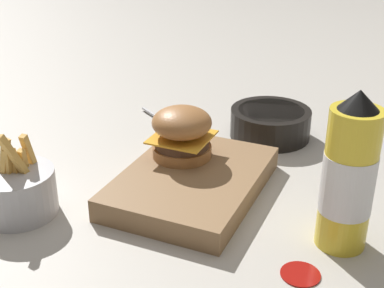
{
  "coord_description": "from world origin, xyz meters",
  "views": [
    {
      "loc": [
        -0.71,
        -0.29,
        0.45
      ],
      "look_at": [
        -0.01,
        0.02,
        0.09
      ],
      "focal_mm": 50.0,
      "sensor_mm": 36.0,
      "label": 1
    }
  ],
  "objects_px": {
    "burger": "(182,132)",
    "side_bowl": "(270,122)",
    "serving_board": "(192,182)",
    "ketchup_bottle": "(348,177)",
    "fries_basket": "(17,191)",
    "spoon": "(171,126)"
  },
  "relations": [
    {
      "from": "ketchup_bottle",
      "to": "spoon",
      "type": "relative_size",
      "value": 1.53
    },
    {
      "from": "fries_basket",
      "to": "side_bowl",
      "type": "relative_size",
      "value": 0.86
    },
    {
      "from": "burger",
      "to": "spoon",
      "type": "height_order",
      "value": "burger"
    },
    {
      "from": "spoon",
      "to": "fries_basket",
      "type": "bearing_deg",
      "value": -68.25
    },
    {
      "from": "burger",
      "to": "ketchup_bottle",
      "type": "height_order",
      "value": "ketchup_bottle"
    },
    {
      "from": "serving_board",
      "to": "fries_basket",
      "type": "xyz_separation_m",
      "value": [
        -0.16,
        0.22,
        0.02
      ]
    },
    {
      "from": "spoon",
      "to": "serving_board",
      "type": "bearing_deg",
      "value": -24.19
    },
    {
      "from": "ketchup_bottle",
      "to": "spoon",
      "type": "height_order",
      "value": "ketchup_bottle"
    },
    {
      "from": "burger",
      "to": "spoon",
      "type": "distance_m",
      "value": 0.22
    },
    {
      "from": "burger",
      "to": "side_bowl",
      "type": "height_order",
      "value": "burger"
    },
    {
      "from": "burger",
      "to": "side_bowl",
      "type": "distance_m",
      "value": 0.24
    },
    {
      "from": "burger",
      "to": "serving_board",
      "type": "bearing_deg",
      "value": -139.69
    },
    {
      "from": "serving_board",
      "to": "burger",
      "type": "xyz_separation_m",
      "value": [
        0.05,
        0.04,
        0.06
      ]
    },
    {
      "from": "fries_basket",
      "to": "serving_board",
      "type": "bearing_deg",
      "value": -53.09
    },
    {
      "from": "side_bowl",
      "to": "serving_board",
      "type": "bearing_deg",
      "value": 168.44
    },
    {
      "from": "serving_board",
      "to": "spoon",
      "type": "height_order",
      "value": "serving_board"
    },
    {
      "from": "ketchup_bottle",
      "to": "side_bowl",
      "type": "bearing_deg",
      "value": 31.96
    },
    {
      "from": "serving_board",
      "to": "burger",
      "type": "relative_size",
      "value": 2.85
    },
    {
      "from": "fries_basket",
      "to": "ketchup_bottle",
      "type": "bearing_deg",
      "value": -75.67
    },
    {
      "from": "fries_basket",
      "to": "side_bowl",
      "type": "bearing_deg",
      "value": -32.41
    },
    {
      "from": "fries_basket",
      "to": "spoon",
      "type": "distance_m",
      "value": 0.39
    },
    {
      "from": "side_bowl",
      "to": "spoon",
      "type": "height_order",
      "value": "side_bowl"
    }
  ]
}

